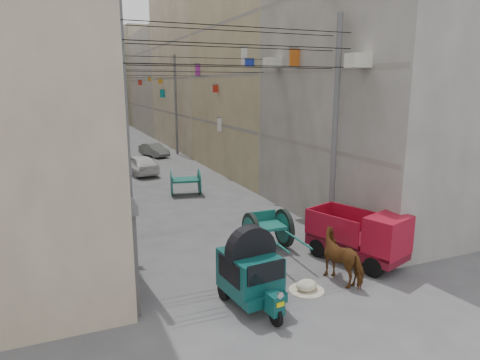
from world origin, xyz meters
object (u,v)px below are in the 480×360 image
tonga_cart (268,229)px  second_cart (185,181)px  mini_truck (366,240)px  distant_car_grey (154,150)px  auto_rickshaw (251,270)px  feed_sack (307,285)px  horse (344,257)px  distant_car_green (99,136)px  distant_car_white (139,164)px

tonga_cart → second_cart: size_ratio=1.73×
mini_truck → distant_car_grey: bearing=75.4°
auto_rickshaw → distant_car_grey: auto_rickshaw is taller
mini_truck → distant_car_grey: mini_truck is taller
second_cart → feed_sack: bearing=-77.8°
mini_truck → distant_car_grey: size_ratio=1.07×
horse → second_cart: bearing=-95.2°
feed_sack → distant_car_grey: size_ratio=0.19×
mini_truck → distant_car_green: 35.45m
distant_car_white → second_cart: bearing=90.4°
second_cart → horse: (1.49, -11.60, 0.01)m
mini_truck → feed_sack: 2.87m
auto_rickshaw → distant_car_green: bearing=84.9°
auto_rickshaw → distant_car_white: size_ratio=0.63×
horse → distant_car_white: size_ratio=0.46×
tonga_cart → distant_car_green: bearing=96.2°
second_cart → auto_rickshaw: bearing=-86.3°
distant_car_white → distant_car_grey: distant_car_white is taller
mini_truck → second_cart: mini_truck is taller
tonga_cart → distant_car_grey: 21.46m
auto_rickshaw → distant_car_grey: bearing=77.9°
mini_truck → distant_car_white: mini_truck is taller
auto_rickshaw → mini_truck: 4.52m
feed_sack → second_cart: bearing=90.7°
second_cart → distant_car_green: (-2.19, 24.15, -0.12)m
mini_truck → second_cart: (-2.81, 10.94, -0.13)m
distant_car_grey → feed_sack: bearing=-109.8°
second_cart → distant_car_green: bearing=106.6°
second_cart → horse: size_ratio=1.02×
distant_car_grey → horse: bearing=-106.7°
tonga_cart → distant_car_grey: tonga_cart is taller
second_cart → distant_car_white: second_cart is taller
feed_sack → distant_car_green: distant_car_green is taller
tonga_cart → horse: (0.93, -3.10, 0.01)m
auto_rickshaw → mini_truck: (4.42, 0.89, -0.12)m
horse → auto_rickshaw: bearing=-8.1°
distant_car_grey → distant_car_green: bearing=88.4°
mini_truck → tonga_cart: bearing=113.8°
horse → distant_car_grey: bearing=-101.4°
feed_sack → distant_car_white: (-1.45, 18.04, 0.49)m
feed_sack → distant_car_white: 18.11m
tonga_cart → distant_car_green: tonga_cart is taller
horse → tonga_cart: bearing=-85.7°
tonga_cart → distant_car_white: 14.91m
distant_car_grey → mini_truck: bearing=-103.5°
distant_car_grey → second_cart: bearing=-112.3°
tonga_cart → auto_rickshaw: bearing=-121.6°
auto_rickshaw → horse: 3.12m
mini_truck → horse: size_ratio=1.99×
mini_truck → distant_car_green: bearing=79.2°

